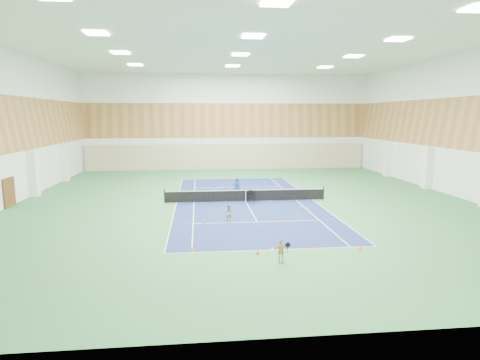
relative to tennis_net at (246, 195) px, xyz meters
name	(u,v)px	position (x,y,z in m)	size (l,w,h in m)	color
ground	(246,201)	(0.00, 0.00, -0.55)	(40.00, 40.00, 0.00)	#30713E
room_shell	(246,126)	(0.00, 0.00, 5.45)	(36.00, 40.00, 12.00)	white
wood_cladding	(246,100)	(0.00, 0.00, 7.45)	(36.00, 40.00, 8.00)	#AB753F
ceiling_light_grid	(246,47)	(0.00, 0.00, 11.37)	(21.40, 25.40, 0.06)	white
court_surface	(246,201)	(0.00, 0.00, -0.55)	(10.97, 23.77, 0.01)	navy
tennis_balls_scatter	(246,201)	(0.00, 0.00, -0.50)	(10.57, 22.77, 0.07)	#E4F429
tennis_net	(246,195)	(0.00, 0.00, 0.00)	(12.80, 0.10, 1.10)	black
back_curtain	(228,157)	(0.00, 19.75, 1.05)	(35.40, 0.16, 3.20)	#C6B793
door_left_b	(9,192)	(-17.92, 0.00, 0.55)	(0.08, 1.80, 2.20)	#593319
coach	(237,188)	(-0.58, 1.57, 0.29)	(0.61, 0.40, 1.69)	navy
child_court	(230,213)	(-1.77, -6.14, 0.04)	(0.57, 0.45, 1.18)	#96969E
child_apron	(281,251)	(0.04, -13.63, 0.01)	(0.65, 0.27, 1.11)	tan
ball_cart	(251,197)	(0.37, -0.60, -0.06)	(0.57, 0.57, 0.98)	black
cone_svc_a	(204,223)	(-3.41, -6.76, -0.43)	(0.21, 0.21, 0.23)	red
cone_svc_b	(231,220)	(-1.70, -6.10, -0.42)	(0.23, 0.23, 0.25)	orange
cone_svc_c	(280,218)	(1.53, -6.07, -0.43)	(0.22, 0.22, 0.24)	#E9490C
cone_svc_d	(314,219)	(3.76, -6.36, -0.44)	(0.20, 0.20, 0.22)	#FF570D
cone_base_a	(192,249)	(-4.10, -11.72, -0.43)	(0.21, 0.21, 0.24)	#F2600C
cone_base_b	(258,252)	(-0.87, -12.44, -0.45)	(0.18, 0.18, 0.20)	#D73E0B
cone_base_c	(307,246)	(1.83, -11.79, -0.45)	(0.19, 0.19, 0.21)	#DB410B
cone_base_d	(360,248)	(4.42, -12.36, -0.43)	(0.21, 0.21, 0.24)	orange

